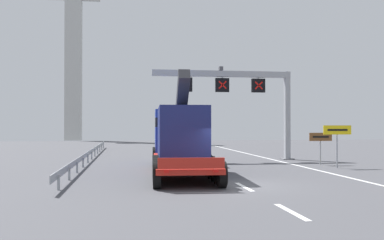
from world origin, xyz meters
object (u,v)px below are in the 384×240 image
overhead_lane_gantry (240,89)px  bridge_pylon_distant (74,21)px  tourist_info_sign_brown (321,140)px  exit_sign_yellow (337,135)px  heavy_haul_truck_red (178,136)px

overhead_lane_gantry → bridge_pylon_distant: size_ratio=0.26×
overhead_lane_gantry → bridge_pylon_distant: bridge_pylon_distant is taller
tourist_info_sign_brown → bridge_pylon_distant: bearing=113.5°
exit_sign_yellow → tourist_info_sign_brown: 2.27m
tourist_info_sign_brown → heavy_haul_truck_red: bearing=-167.4°
heavy_haul_truck_red → tourist_info_sign_brown: 9.98m
exit_sign_yellow → bridge_pylon_distant: size_ratio=0.06×
overhead_lane_gantry → bridge_pylon_distant: bearing=111.1°
tourist_info_sign_brown → bridge_pylon_distant: (-22.08, 50.75, 19.15)m
heavy_haul_truck_red → bridge_pylon_distant: bridge_pylon_distant is taller
exit_sign_yellow → bridge_pylon_distant: 60.41m
exit_sign_yellow → bridge_pylon_distant: bearing=112.7°
exit_sign_yellow → heavy_haul_truck_red: bearing=179.6°
exit_sign_yellow → bridge_pylon_distant: (-22.14, 52.99, 18.74)m
bridge_pylon_distant → heavy_haul_truck_red: bearing=-76.9°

